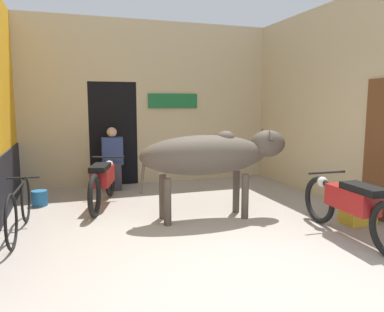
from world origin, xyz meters
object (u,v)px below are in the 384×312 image
object	(u,v)px
motorcycle_far	(103,180)
bicycle	(19,208)
crate	(358,214)
bucket	(39,198)
plastic_stool	(98,177)
cow	(212,155)
motorcycle_near	(351,205)
shopkeeper_seated	(113,157)

from	to	relation	value
motorcycle_far	bicycle	xyz separation A→B (m)	(-1.19, -1.12, -0.09)
crate	bucket	distance (m)	5.12
plastic_stool	crate	distance (m)	4.92
cow	crate	xyz separation A→B (m)	(1.91, -0.93, -0.83)
motorcycle_near	crate	size ratio (longest dim) A/B	4.66
bucket	plastic_stool	bearing A→B (deg)	44.90
motorcycle_near	motorcycle_far	xyz separation A→B (m)	(-2.88, 2.65, -0.01)
cow	bicycle	xyz separation A→B (m)	(-2.70, 0.13, -0.62)
bicycle	crate	size ratio (longest dim) A/B	4.04
motorcycle_near	bicycle	world-z (taller)	motorcycle_near
bucket	bicycle	bearing A→B (deg)	-95.86
cow	bicycle	bearing A→B (deg)	177.34
motorcycle_far	bucket	distance (m)	1.13
bicycle	bucket	size ratio (longest dim) A/B	6.84
plastic_stool	crate	bearing A→B (deg)	-46.05
motorcycle_far	shopkeeper_seated	xyz separation A→B (m)	(0.30, 1.15, 0.22)
bicycle	bucket	bearing A→B (deg)	84.14
cow	motorcycle_far	world-z (taller)	cow
motorcycle_near	shopkeeper_seated	distance (m)	4.60
cow	plastic_stool	bearing A→B (deg)	119.92
motorcycle_near	motorcycle_far	size ratio (longest dim) A/B	1.06
shopkeeper_seated	cow	bearing A→B (deg)	-63.25
bucket	motorcycle_far	bearing A→B (deg)	-16.64
motorcycle_far	plastic_stool	distance (m)	1.38
plastic_stool	motorcycle_far	bearing A→B (deg)	-90.42
plastic_stool	crate	xyz separation A→B (m)	(3.42, -3.54, -0.10)
bicycle	plastic_stool	world-z (taller)	bicycle
motorcycle_far	plastic_stool	bearing A→B (deg)	89.58
motorcycle_far	plastic_stool	world-z (taller)	motorcycle_far
shopkeeper_seated	crate	distance (m)	4.60
motorcycle_near	crate	xyz separation A→B (m)	(0.55, 0.47, -0.31)
motorcycle_far	bicycle	bearing A→B (deg)	-136.77
shopkeeper_seated	bicycle	bearing A→B (deg)	-123.31
motorcycle_near	plastic_stool	size ratio (longest dim) A/B	4.50
shopkeeper_seated	motorcycle_near	bearing A→B (deg)	-55.90
motorcycle_far	bucket	xyz separation A→B (m)	(-1.04, 0.31, -0.31)
plastic_stool	bucket	xyz separation A→B (m)	(-1.05, -1.05, -0.11)
motorcycle_far	crate	world-z (taller)	motorcycle_far
cow	shopkeeper_seated	bearing A→B (deg)	116.75
motorcycle_far	motorcycle_near	bearing A→B (deg)	-42.66
plastic_stool	bucket	bearing A→B (deg)	-135.10
bicycle	plastic_stool	distance (m)	2.76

